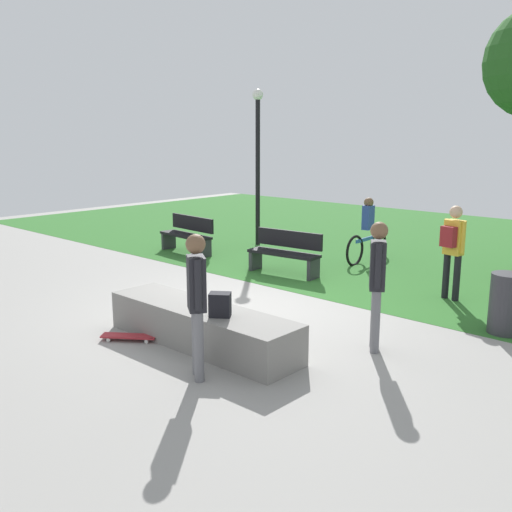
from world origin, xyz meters
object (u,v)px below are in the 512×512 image
object	(u,v)px
skater_performing_trick	(197,295)
trash_bin	(506,304)
concrete_ledge	(201,326)
lamp_post	(258,152)
pedestrian_with_backpack	(453,244)
backpack_on_ledge	(220,305)
park_bench_by_oak	(285,251)
skater_watching	(377,276)
skateboard_by_ledge	(129,336)
cyclist_on_bicycle	(367,234)
park_bench_far_left	(188,234)

from	to	relation	value
skater_performing_trick	trash_bin	bearing A→B (deg)	62.29
concrete_ledge	lamp_post	world-z (taller)	lamp_post
skater_performing_trick	pedestrian_with_backpack	distance (m)	5.37
skater_performing_trick	pedestrian_with_backpack	bearing A→B (deg)	81.31
backpack_on_ledge	park_bench_by_oak	xyz separation A→B (m)	(-2.31, 4.16, -0.23)
skater_watching	lamp_post	bearing A→B (deg)	143.99
skater_watching	trash_bin	distance (m)	2.26
skateboard_by_ledge	park_bench_by_oak	size ratio (longest dim) A/B	0.47
skateboard_by_ledge	pedestrian_with_backpack	xyz separation A→B (m)	(2.51, 5.12, 0.95)
pedestrian_with_backpack	lamp_post	bearing A→B (deg)	165.58
pedestrian_with_backpack	cyclist_on_bicycle	bearing A→B (deg)	147.82
skater_watching	lamp_post	size ratio (longest dim) A/B	0.44
skater_performing_trick	skater_watching	bearing A→B (deg)	64.04
park_bench_far_left	skater_performing_trick	bearing A→B (deg)	-40.13
park_bench_far_left	lamp_post	distance (m)	2.85
backpack_on_ledge	concrete_ledge	bearing A→B (deg)	131.62
park_bench_far_left	skateboard_by_ledge	bearing A→B (deg)	-48.83
concrete_ledge	pedestrian_with_backpack	size ratio (longest dim) A/B	1.87
skateboard_by_ledge	lamp_post	size ratio (longest dim) A/B	0.19
concrete_ledge	cyclist_on_bicycle	xyz separation A→B (m)	(-1.19, 6.29, 0.36)
skater_watching	park_bench_by_oak	world-z (taller)	skater_watching
park_bench_far_left	lamp_post	world-z (taller)	lamp_post
pedestrian_with_backpack	park_bench_by_oak	bearing A→B (deg)	-172.21
skateboard_by_ledge	skater_performing_trick	bearing A→B (deg)	-6.39
skater_performing_trick	skater_watching	distance (m)	2.51
concrete_ledge	cyclist_on_bicycle	bearing A→B (deg)	100.73
park_bench_by_oak	park_bench_far_left	bearing A→B (deg)	178.80
lamp_post	trash_bin	size ratio (longest dim) A/B	4.42
skater_watching	park_bench_by_oak	distance (m)	4.56
backpack_on_ledge	skateboard_by_ledge	distance (m)	1.61
skater_performing_trick	cyclist_on_bicycle	distance (m)	7.36
park_bench_by_oak	backpack_on_ledge	bearing A→B (deg)	-61.02
skateboard_by_ledge	park_bench_by_oak	bearing A→B (deg)	101.18
park_bench_far_left	pedestrian_with_backpack	world-z (taller)	pedestrian_with_backpack
park_bench_by_oak	pedestrian_with_backpack	distance (m)	3.50
skater_performing_trick	skateboard_by_ledge	bearing A→B (deg)	173.61
concrete_ledge	cyclist_on_bicycle	distance (m)	6.42
backpack_on_ledge	skater_performing_trick	xyz separation A→B (m)	(0.31, -0.68, 0.34)
skater_performing_trick	pedestrian_with_backpack	world-z (taller)	skater_performing_trick
cyclist_on_bicycle	park_bench_by_oak	bearing A→B (deg)	-105.61
park_bench_by_oak	pedestrian_with_backpack	bearing A→B (deg)	7.79
lamp_post	trash_bin	distance (m)	8.16
park_bench_by_oak	cyclist_on_bicycle	xyz separation A→B (m)	(0.62, 2.23, 0.15)
trash_bin	park_bench_far_left	bearing A→B (deg)	174.61
backpack_on_ledge	lamp_post	size ratio (longest dim) A/B	0.08
skater_performing_trick	backpack_on_ledge	bearing A→B (deg)	114.51
skateboard_by_ledge	trash_bin	distance (m)	5.56
park_bench_far_left	lamp_post	xyz separation A→B (m)	(0.58, 1.96, 1.99)
skateboard_by_ledge	concrete_ledge	bearing A→B (deg)	33.53
cyclist_on_bicycle	park_bench_far_left	bearing A→B (deg)	-150.52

